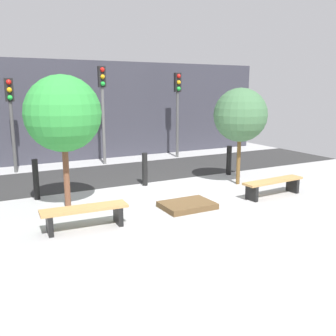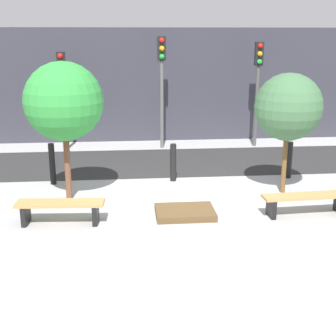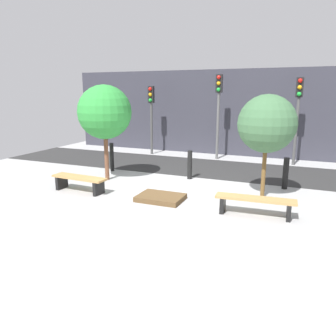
{
  "view_description": "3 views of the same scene",
  "coord_description": "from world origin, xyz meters",
  "px_view_note": "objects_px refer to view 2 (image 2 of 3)",
  "views": [
    {
      "loc": [
        -4.61,
        -8.27,
        2.91
      ],
      "look_at": [
        -0.21,
        0.02,
        0.92
      ],
      "focal_mm": 40.0,
      "sensor_mm": 36.0,
      "label": 1
    },
    {
      "loc": [
        -1.24,
        -10.08,
        3.81
      ],
      "look_at": [
        -0.36,
        -0.5,
        1.06
      ],
      "focal_mm": 50.0,
      "sensor_mm": 36.0,
      "label": 2
    },
    {
      "loc": [
        3.59,
        -8.72,
        3.0
      ],
      "look_at": [
        0.26,
        -0.69,
        0.98
      ],
      "focal_mm": 35.0,
      "sensor_mm": 36.0,
      "label": 3
    }
  ],
  "objects_px": {
    "bollard_center": "(289,160)",
    "traffic_light_mid_east": "(258,75)",
    "tree_behind_left_bench": "(64,102)",
    "bollard_far_left": "(52,164)",
    "tree_behind_right_bench": "(288,107)",
    "traffic_light_west": "(62,83)",
    "bench_right": "(306,200)",
    "planter_bed": "(185,212)",
    "bollard_left": "(173,163)",
    "bench_left": "(60,208)",
    "traffic_light_mid_west": "(162,72)"
  },
  "relations": [
    {
      "from": "bench_right",
      "to": "bollard_left",
      "type": "distance_m",
      "value": 3.81
    },
    {
      "from": "bench_left",
      "to": "traffic_light_mid_west",
      "type": "xyz_separation_m",
      "value": [
        2.64,
        6.58,
        2.25
      ]
    },
    {
      "from": "bench_right",
      "to": "tree_behind_right_bench",
      "type": "distance_m",
      "value": 2.37
    },
    {
      "from": "planter_bed",
      "to": "bench_left",
      "type": "bearing_deg",
      "value": -175.66
    },
    {
      "from": "tree_behind_left_bench",
      "to": "bollard_center",
      "type": "relative_size",
      "value": 3.23
    },
    {
      "from": "planter_bed",
      "to": "traffic_light_west",
      "type": "xyz_separation_m",
      "value": [
        -3.3,
        6.38,
        2.21
      ]
    },
    {
      "from": "tree_behind_left_bench",
      "to": "bollard_left",
      "type": "bearing_deg",
      "value": 24.43
    },
    {
      "from": "bench_left",
      "to": "traffic_light_west",
      "type": "relative_size",
      "value": 0.56
    },
    {
      "from": "bollard_center",
      "to": "traffic_light_mid_east",
      "type": "relative_size",
      "value": 0.28
    },
    {
      "from": "planter_bed",
      "to": "traffic_light_mid_east",
      "type": "xyz_separation_m",
      "value": [
        3.3,
        6.38,
        2.4
      ]
    },
    {
      "from": "tree_behind_right_bench",
      "to": "traffic_light_west",
      "type": "distance_m",
      "value": 7.79
    },
    {
      "from": "bollard_far_left",
      "to": "bollard_center",
      "type": "relative_size",
      "value": 1.09
    },
    {
      "from": "traffic_light_mid_east",
      "to": "bollard_left",
      "type": "bearing_deg",
      "value": -130.68
    },
    {
      "from": "bench_right",
      "to": "traffic_light_west",
      "type": "relative_size",
      "value": 0.6
    },
    {
      "from": "tree_behind_right_bench",
      "to": "traffic_light_west",
      "type": "xyz_separation_m",
      "value": [
        -5.94,
        5.04,
        0.14
      ]
    },
    {
      "from": "tree_behind_left_bench",
      "to": "traffic_light_west",
      "type": "relative_size",
      "value": 0.99
    },
    {
      "from": "traffic_light_mid_west",
      "to": "traffic_light_mid_east",
      "type": "xyz_separation_m",
      "value": [
        3.3,
        -0.0,
        -0.12
      ]
    },
    {
      "from": "tree_behind_left_bench",
      "to": "bollard_far_left",
      "type": "distance_m",
      "value": 2.22
    },
    {
      "from": "bench_left",
      "to": "tree_behind_right_bench",
      "type": "bearing_deg",
      "value": 19.72
    },
    {
      "from": "tree_behind_left_bench",
      "to": "bollard_center",
      "type": "xyz_separation_m",
      "value": [
        5.82,
        1.2,
        -1.83
      ]
    },
    {
      "from": "bench_right",
      "to": "bollard_far_left",
      "type": "bearing_deg",
      "value": 151.38
    },
    {
      "from": "bollard_far_left",
      "to": "planter_bed",
      "type": "bearing_deg",
      "value": -38.57
    },
    {
      "from": "bollard_center",
      "to": "bench_right",
      "type": "bearing_deg",
      "value": -101.29
    },
    {
      "from": "bench_right",
      "to": "bollard_center",
      "type": "distance_m",
      "value": 2.8
    },
    {
      "from": "bollard_far_left",
      "to": "traffic_light_west",
      "type": "bearing_deg",
      "value": 91.72
    },
    {
      "from": "planter_bed",
      "to": "bollard_left",
      "type": "bearing_deg",
      "value": 90.0
    },
    {
      "from": "tree_behind_left_bench",
      "to": "traffic_light_mid_west",
      "type": "bearing_deg",
      "value": 62.36
    },
    {
      "from": "bench_left",
      "to": "planter_bed",
      "type": "xyz_separation_m",
      "value": [
        2.64,
        0.2,
        -0.27
      ]
    },
    {
      "from": "tree_behind_left_bench",
      "to": "tree_behind_right_bench",
      "type": "xyz_separation_m",
      "value": [
        5.28,
        -0.0,
        -0.2
      ]
    },
    {
      "from": "bench_left",
      "to": "bollard_center",
      "type": "relative_size",
      "value": 1.83
    },
    {
      "from": "bench_left",
      "to": "bench_right",
      "type": "xyz_separation_m",
      "value": [
        5.28,
        0.0,
        -0.0
      ]
    },
    {
      "from": "bench_left",
      "to": "bench_right",
      "type": "bearing_deg",
      "value": 3.42
    },
    {
      "from": "bollard_center",
      "to": "traffic_light_west",
      "type": "distance_m",
      "value": 7.74
    },
    {
      "from": "bollard_far_left",
      "to": "traffic_light_west",
      "type": "xyz_separation_m",
      "value": [
        -0.12,
        3.84,
        1.73
      ]
    },
    {
      "from": "bench_right",
      "to": "bollard_far_left",
      "type": "distance_m",
      "value": 6.44
    },
    {
      "from": "bollard_center",
      "to": "bollard_far_left",
      "type": "bearing_deg",
      "value": 180.0
    },
    {
      "from": "bollard_far_left",
      "to": "tree_behind_left_bench",
      "type": "bearing_deg",
      "value": -65.46
    },
    {
      "from": "bollard_far_left",
      "to": "traffic_light_mid_west",
      "type": "height_order",
      "value": "traffic_light_mid_west"
    },
    {
      "from": "tree_behind_left_bench",
      "to": "bench_right",
      "type": "bearing_deg",
      "value": -16.29
    },
    {
      "from": "planter_bed",
      "to": "traffic_light_mid_west",
      "type": "height_order",
      "value": "traffic_light_mid_west"
    },
    {
      "from": "bench_right",
      "to": "tree_behind_right_bench",
      "type": "relative_size",
      "value": 0.67
    },
    {
      "from": "tree_behind_right_bench",
      "to": "planter_bed",
      "type": "bearing_deg",
      "value": -153.04
    },
    {
      "from": "bench_right",
      "to": "bollard_far_left",
      "type": "height_order",
      "value": "bollard_far_left"
    },
    {
      "from": "bollard_left",
      "to": "traffic_light_west",
      "type": "xyz_separation_m",
      "value": [
        -3.3,
        3.84,
        1.77
      ]
    },
    {
      "from": "bench_left",
      "to": "bollard_center",
      "type": "distance_m",
      "value": 6.44
    },
    {
      "from": "bench_left",
      "to": "tree_behind_right_bench",
      "type": "xyz_separation_m",
      "value": [
        5.28,
        1.54,
        1.79
      ]
    },
    {
      "from": "bollard_far_left",
      "to": "traffic_light_mid_west",
      "type": "bearing_deg",
      "value": 50.33
    },
    {
      "from": "bench_left",
      "to": "bollard_left",
      "type": "bearing_deg",
      "value": 49.51
    },
    {
      "from": "bench_left",
      "to": "bollard_left",
      "type": "relative_size",
      "value": 1.81
    },
    {
      "from": "bollard_center",
      "to": "traffic_light_mid_west",
      "type": "height_order",
      "value": "traffic_light_mid_west"
    }
  ]
}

